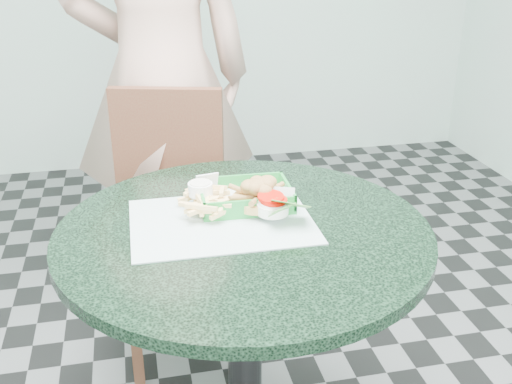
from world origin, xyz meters
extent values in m
cylinder|color=black|center=(0.00, 0.00, 0.38)|extent=(0.09, 0.09, 0.70)
cylinder|color=#23452A|center=(0.00, 0.00, 0.73)|extent=(0.89, 0.89, 0.03)
cube|color=#54361A|center=(-0.12, 0.57, 0.45)|extent=(0.38, 0.38, 0.04)
cube|color=#54361A|center=(-0.12, 0.74, 0.70)|extent=(0.38, 0.04, 0.46)
cube|color=#54361A|center=(-0.28, 0.40, 0.21)|extent=(0.04, 0.04, 0.43)
cube|color=#54361A|center=(0.04, 0.40, 0.21)|extent=(0.04, 0.04, 0.43)
cube|color=#54361A|center=(-0.28, 0.73, 0.21)|extent=(0.04, 0.04, 0.43)
cube|color=#54361A|center=(0.04, 0.73, 0.21)|extent=(0.04, 0.04, 0.43)
imported|color=tan|center=(-0.12, 0.92, 1.14)|extent=(0.84, 0.55, 2.29)
cube|color=#9EB8B5|center=(-0.05, 0.04, 0.75)|extent=(0.43, 0.33, 0.00)
cube|color=#1B8C33|center=(0.03, 0.12, 0.76)|extent=(0.23, 0.17, 0.01)
cube|color=white|center=(0.03, 0.12, 0.76)|extent=(0.22, 0.16, 0.00)
cube|color=#1B8C33|center=(0.03, 0.20, 0.78)|extent=(0.23, 0.01, 0.04)
cube|color=#1B8C33|center=(0.03, 0.04, 0.78)|extent=(0.23, 0.01, 0.04)
cube|color=#1B8C33|center=(0.14, 0.12, 0.78)|extent=(0.01, 0.17, 0.04)
cube|color=#1B8C33|center=(-0.08, 0.12, 0.78)|extent=(0.01, 0.17, 0.04)
cylinder|color=tan|center=(0.06, 0.08, 0.78)|extent=(0.13, 0.13, 0.02)
cylinder|color=white|center=(-0.08, 0.13, 0.80)|extent=(0.06, 0.06, 0.03)
cylinder|color=silver|center=(-0.08, 0.13, 0.82)|extent=(0.05, 0.05, 0.00)
cylinder|color=white|center=(0.08, 0.03, 0.78)|extent=(0.08, 0.08, 0.03)
torus|color=white|center=(0.08, 0.03, 0.80)|extent=(0.07, 0.07, 0.01)
cylinder|color=red|center=(0.08, 0.03, 0.80)|extent=(0.07, 0.07, 0.01)
camera|label=1|loc=(-0.24, -1.24, 1.42)|focal=42.00mm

